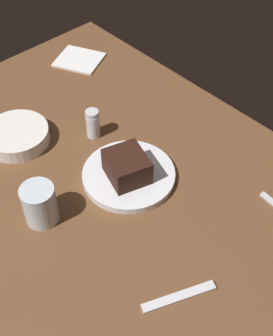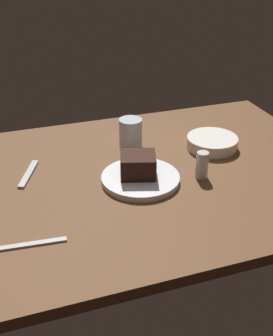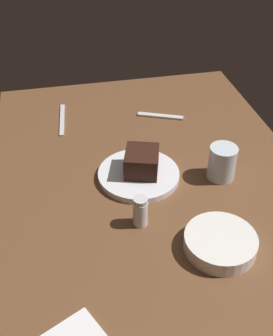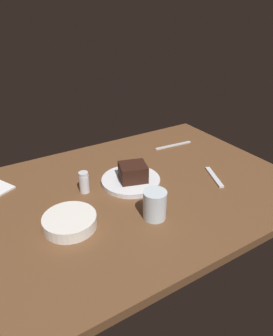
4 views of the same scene
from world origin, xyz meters
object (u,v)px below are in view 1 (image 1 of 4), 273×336
object	(u,v)px
salt_shaker	(93,124)
dessert_spoon	(179,297)
chocolate_cake_slice	(127,167)
folded_napkin	(79,60)
side_bowl	(17,136)
dessert_plate	(129,175)
water_glass	(40,204)

from	to	relation	value
salt_shaker	dessert_spoon	size ratio (longest dim) A/B	0.52
chocolate_cake_slice	dessert_spoon	xyz separation A→B (cm)	(-28.81, 12.72, -4.50)
salt_shaker	folded_napkin	bearing A→B (deg)	-31.65
side_bowl	chocolate_cake_slice	bearing A→B (deg)	-158.58
chocolate_cake_slice	side_bowl	bearing A→B (deg)	21.42
dessert_plate	dessert_spoon	world-z (taller)	dessert_plate
folded_napkin	dessert_spoon	bearing A→B (deg)	155.18
salt_shaker	dessert_spoon	xyz separation A→B (cm)	(-46.32, 16.95, -3.52)
water_glass	side_bowl	distance (cm)	26.18
salt_shaker	dessert_spoon	world-z (taller)	salt_shaker
side_bowl	folded_napkin	size ratio (longest dim) A/B	1.22
water_glass	folded_napkin	xyz separation A→B (cm)	(41.95, -42.88, -4.37)
dessert_plate	chocolate_cake_slice	distance (cm)	4.10
side_bowl	water_glass	bearing A→B (deg)	158.78
water_glass	dessert_spoon	world-z (taller)	water_glass
chocolate_cake_slice	folded_napkin	distance (cm)	51.75
salt_shaker	side_bowl	world-z (taller)	salt_shaker
water_glass	side_bowl	size ratio (longest dim) A/B	0.58
dessert_plate	salt_shaker	bearing A→B (deg)	-11.00
salt_shaker	folded_napkin	xyz separation A→B (cm)	(29.04, -17.90, -3.57)
dessert_spoon	side_bowl	bearing A→B (deg)	-68.60
dessert_spoon	folded_napkin	distance (cm)	83.03
dessert_spoon	dessert_plate	bearing A→B (deg)	-92.21
side_bowl	folded_napkin	distance (cm)	37.88
folded_napkin	water_glass	bearing A→B (deg)	134.37
dessert_plate	dessert_spoon	xyz separation A→B (cm)	(-29.24, 13.63, -0.52)
salt_shaker	dessert_plate	bearing A→B (deg)	169.00
side_bowl	dessert_spoon	size ratio (longest dim) A/B	1.08
salt_shaker	side_bowl	size ratio (longest dim) A/B	0.49
chocolate_cake_slice	folded_napkin	bearing A→B (deg)	-25.43
dessert_plate	side_bowl	xyz separation A→B (cm)	(28.44, 12.24, 0.98)
salt_shaker	folded_napkin	distance (cm)	34.30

